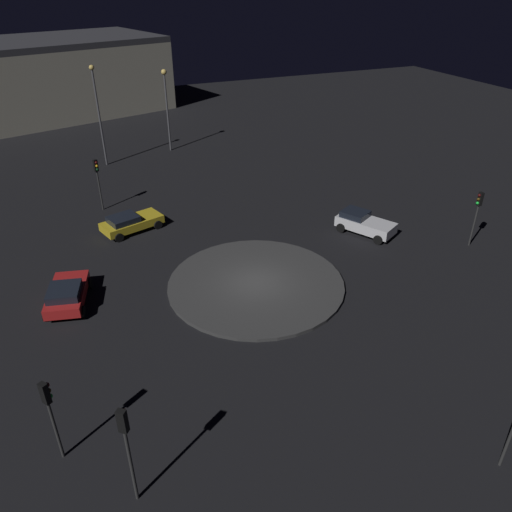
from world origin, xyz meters
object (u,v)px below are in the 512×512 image
at_px(traffic_light_southeast, 97,175).
at_px(streetlamp_south, 98,107).
at_px(car_white, 364,223).
at_px(traffic_light_northeast_near, 126,438).
at_px(store_building, 43,78).
at_px(car_red, 67,294).
at_px(traffic_light_northeast, 49,406).
at_px(car_yellow, 130,222).
at_px(streetlamp_south_near, 166,98).
at_px(traffic_light_west, 478,208).

xyz_separation_m(traffic_light_southeast, streetlamp_south, (-1.82, -10.39, 2.56)).
xyz_separation_m(car_white, streetlamp_south, (14.61, -21.66, 4.68)).
relative_size(traffic_light_northeast_near, store_building, 0.14).
bearing_deg(car_red, traffic_light_northeast_near, -161.06).
bearing_deg(store_building, car_red, 72.11).
bearing_deg(car_red, traffic_light_southeast, -2.73).
height_order(traffic_light_northeast_near, store_building, store_building).
height_order(car_white, traffic_light_northeast, traffic_light_northeast).
bearing_deg(store_building, car_yellow, 79.21).
bearing_deg(car_white, traffic_light_northeast, -90.43).
xyz_separation_m(streetlamp_south, streetlamp_south_near, (-6.77, -1.85, -0.19)).
distance_m(traffic_light_northeast, traffic_light_northeast_near, 3.67).
bearing_deg(traffic_light_west, streetlamp_south, -47.68).
xyz_separation_m(traffic_light_northeast, store_building, (-2.71, -55.36, 1.77)).
height_order(traffic_light_northeast, streetlamp_south_near, streetlamp_south_near).
distance_m(traffic_light_west, streetlamp_south_near, 31.06).
relative_size(car_yellow, traffic_light_northeast_near, 1.05).
height_order(car_yellow, traffic_light_southeast, traffic_light_southeast).
xyz_separation_m(car_red, traffic_light_northeast, (1.09, 10.32, 2.00)).
distance_m(traffic_light_west, traffic_light_northeast, 27.54).
xyz_separation_m(traffic_light_northeast, traffic_light_southeast, (-4.69, -22.44, 0.17)).
bearing_deg(car_yellow, traffic_light_northeast_near, -117.32).
height_order(traffic_light_west, traffic_light_southeast, traffic_light_southeast).
distance_m(traffic_light_southeast, streetlamp_south, 10.86).
relative_size(car_red, traffic_light_west, 1.11).
xyz_separation_m(car_red, car_white, (-20.03, -0.85, 0.05)).
xyz_separation_m(traffic_light_northeast_near, traffic_light_southeast, (-2.42, -25.30, -0.23)).
relative_size(car_red, traffic_light_northeast, 1.13).
height_order(traffic_light_northeast, traffic_light_southeast, traffic_light_southeast).
relative_size(car_white, traffic_light_northeast, 1.15).
distance_m(car_white, streetlamp_south, 26.54).
bearing_deg(traffic_light_northeast_near, streetlamp_south, 33.55).
relative_size(car_white, traffic_light_northeast_near, 1.00).
distance_m(streetlamp_south, store_building, 22.86).
bearing_deg(store_building, streetlamp_south_near, 101.25).
distance_m(car_red, car_yellow, 9.06).
bearing_deg(traffic_light_southeast, car_white, 30.38).
relative_size(traffic_light_northeast, store_building, 0.12).
bearing_deg(streetlamp_south, traffic_light_southeast, 80.05).
bearing_deg(car_white, car_yellow, -142.40).
relative_size(car_red, streetlamp_south_near, 0.54).
bearing_deg(traffic_light_west, streetlamp_south_near, -59.76).
xyz_separation_m(traffic_light_west, store_building, (23.98, -48.58, 1.72)).
xyz_separation_m(traffic_light_northeast, traffic_light_northeast_near, (-2.27, 2.86, 0.40)).
bearing_deg(streetlamp_south, store_building, -80.43).
height_order(car_red, traffic_light_northeast_near, traffic_light_northeast_near).
bearing_deg(streetlamp_south, car_white, 124.00).
bearing_deg(car_yellow, streetlamp_south, 70.94).
bearing_deg(traffic_light_southeast, traffic_light_west, 29.39).
bearing_deg(store_building, traffic_light_northeast_near, 73.74).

